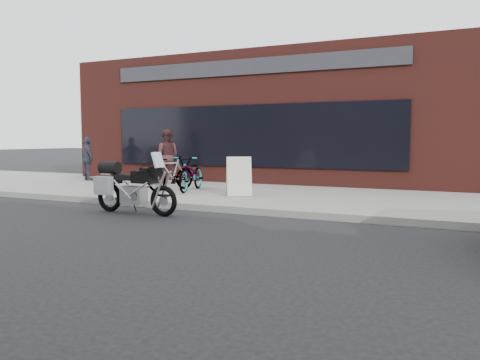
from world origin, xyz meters
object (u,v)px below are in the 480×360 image
at_px(bicycle_rear, 171,174).
at_px(cafe_patron_left, 166,156).
at_px(motorcycle, 130,187).
at_px(bicycle_front, 192,174).
at_px(sandwich_sign, 239,176).
at_px(cafe_table, 147,172).
at_px(cafe_patron_right, 88,159).

relative_size(bicycle_rear, cafe_patron_left, 0.90).
bearing_deg(motorcycle, cafe_patron_left, 117.73).
xyz_separation_m(bicycle_front, sandwich_sign, (1.65, -0.43, 0.01)).
height_order(bicycle_rear, cafe_table, bicycle_rear).
xyz_separation_m(cafe_patron_left, cafe_patron_right, (-3.01, -0.40, -0.13)).
relative_size(motorcycle, bicycle_front, 1.14).
bearing_deg(bicycle_front, motorcycle, -95.29).
bearing_deg(bicycle_front, sandwich_sign, -26.25).
distance_m(bicycle_rear, cafe_table, 2.49).
bearing_deg(motorcycle, bicycle_rear, 109.30).
height_order(sandwich_sign, cafe_table, sandwich_sign).
bearing_deg(cafe_patron_right, bicycle_front, -167.03).
relative_size(sandwich_sign, cafe_patron_left, 0.56).
distance_m(bicycle_front, cafe_table, 2.86).
bearing_deg(bicycle_rear, cafe_table, 159.45).
bearing_deg(bicycle_rear, motorcycle, -54.83).
height_order(bicycle_front, cafe_patron_left, cafe_patron_left).
bearing_deg(cafe_table, motorcycle, -58.01).
relative_size(motorcycle, sandwich_sign, 2.12).
xyz_separation_m(motorcycle, bicycle_front, (-0.36, 3.20, 0.06)).
distance_m(bicycle_front, bicycle_rear, 0.59).
bearing_deg(cafe_patron_left, cafe_table, 17.52).
distance_m(motorcycle, cafe_patron_right, 7.06).
height_order(motorcycle, bicycle_rear, motorcycle).
bearing_deg(motorcycle, sandwich_sign, 67.37).
height_order(motorcycle, cafe_table, motorcycle).
distance_m(bicycle_front, cafe_patron_left, 2.70).
xyz_separation_m(sandwich_sign, cafe_table, (-4.15, 1.81, -0.12)).
bearing_deg(motorcycle, bicycle_front, 98.75).
height_order(sandwich_sign, cafe_patron_left, cafe_patron_left).
relative_size(cafe_table, cafe_patron_right, 0.47).
height_order(motorcycle, cafe_patron_left, cafe_patron_left).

